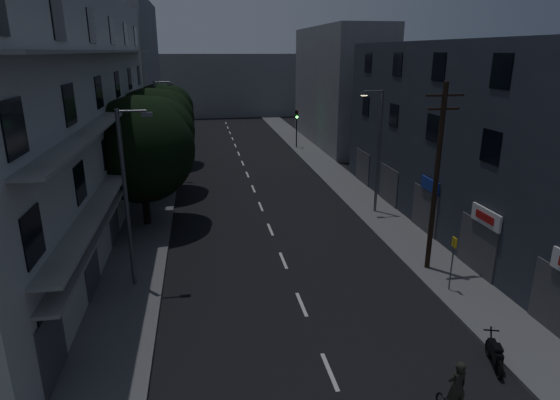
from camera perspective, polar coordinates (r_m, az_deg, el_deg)
name	(u,v)px	position (r m, az deg, el deg)	size (l,w,h in m)	color
ground	(253,187)	(37.60, -3.36, 1.59)	(160.00, 160.00, 0.00)	black
sidewalk_left	(157,191)	(37.54, -14.81, 1.11)	(3.00, 90.00, 0.15)	#565659
sidewalk_right	(343,182)	(39.08, 7.64, 2.20)	(3.00, 90.00, 0.15)	#565659
lane_markings	(245,169)	(43.61, -4.30, 3.84)	(0.15, 60.50, 0.01)	beige
building_left	(57,113)	(30.20, -25.49, 9.50)	(7.00, 36.00, 14.00)	#B4B5AF
building_right	(475,139)	(29.97, 22.70, 6.89)	(6.19, 28.00, 11.00)	#2B303B
building_far_left	(127,73)	(59.51, -18.13, 14.54)	(6.00, 20.00, 16.00)	slate
building_far_right	(339,87)	(55.40, 7.19, 13.52)	(6.00, 20.00, 13.00)	slate
building_far_end	(221,85)	(81.19, -7.16, 13.76)	(24.00, 8.00, 10.00)	slate
tree_near	(142,145)	(29.16, -16.49, 6.41)	(6.38, 6.38, 7.87)	black
tree_mid	(153,128)	(36.12, -15.28, 8.46)	(6.30, 6.30, 7.76)	black
tree_far	(161,114)	(45.25, -14.26, 10.07)	(6.03, 6.03, 7.46)	black
traffic_signal_far_right	(297,121)	(52.09, 2.05, 9.62)	(0.28, 0.37, 4.10)	black
traffic_signal_far_left	(174,124)	(50.77, -12.83, 8.99)	(0.28, 0.37, 4.10)	black
street_lamp_left_near	(128,191)	(21.39, -18.04, 1.01)	(1.51, 0.25, 8.00)	#585A5F
street_lamp_right	(377,146)	(30.96, 11.77, 6.50)	(1.51, 0.25, 8.00)	slate
street_lamp_left_far	(159,125)	(40.07, -14.51, 8.80)	(1.51, 0.25, 8.00)	slate
utility_pole	(436,176)	(23.08, 18.54, 2.85)	(1.80, 0.24, 9.00)	black
bus_stop_sign	(453,254)	(22.07, 20.35, -6.21)	(0.06, 0.35, 2.52)	#595B60
motorcycle	(495,354)	(18.49, 24.69, -16.71)	(0.77, 1.78, 1.18)	black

